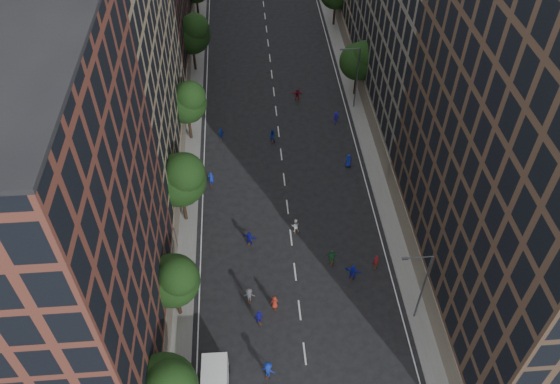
{
  "coord_description": "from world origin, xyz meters",
  "views": [
    {
      "loc": [
        -4.01,
        -14.87,
        44.27
      ],
      "look_at": [
        -0.8,
        27.42,
        2.0
      ],
      "focal_mm": 35.0,
      "sensor_mm": 36.0,
      "label": 1
    }
  ],
  "objects": [
    {
      "name": "ground",
      "position": [
        0.0,
        40.0,
        0.0
      ],
      "size": [
        240.0,
        240.0,
        0.0
      ],
      "primitive_type": "plane",
      "color": "black",
      "rests_on": "ground"
    },
    {
      "name": "sidewalk_left",
      "position": [
        -12.0,
        47.5,
        0.07
      ],
      "size": [
        4.0,
        105.0,
        0.15
      ],
      "primitive_type": "cube",
      "color": "slate",
      "rests_on": "ground"
    },
    {
      "name": "sidewalk_right",
      "position": [
        12.0,
        47.5,
        0.07
      ],
      "size": [
        4.0,
        105.0,
        0.15
      ],
      "primitive_type": "cube",
      "color": "slate",
      "rests_on": "ground"
    },
    {
      "name": "bldg_left_a",
      "position": [
        -19.0,
        11.0,
        15.0
      ],
      "size": [
        14.0,
        22.0,
        30.0
      ],
      "primitive_type": "cube",
      "color": "brown",
      "rests_on": "ground"
    },
    {
      "name": "bldg_left_b",
      "position": [
        -19.0,
        35.0,
        17.0
      ],
      "size": [
        14.0,
        26.0,
        34.0
      ],
      "primitive_type": "cube",
      "color": "#877658",
      "rests_on": "ground"
    },
    {
      "name": "bldg_right_a",
      "position": [
        19.0,
        15.0,
        18.0
      ],
      "size": [
        14.0,
        30.0,
        36.0
      ],
      "primitive_type": "cube",
      "color": "#483427",
      "rests_on": "ground"
    },
    {
      "name": "tree_left_1",
      "position": [
        -11.02,
        13.86,
        5.55
      ],
      "size": [
        4.8,
        4.8,
        8.21
      ],
      "color": "black",
      "rests_on": "ground"
    },
    {
      "name": "tree_left_2",
      "position": [
        -10.99,
        25.83,
        6.36
      ],
      "size": [
        5.6,
        5.6,
        9.45
      ],
      "color": "black",
      "rests_on": "ground"
    },
    {
      "name": "tree_left_3",
      "position": [
        -11.02,
        39.85,
        5.82
      ],
      "size": [
        5.0,
        5.0,
        8.58
      ],
      "color": "black",
      "rests_on": "ground"
    },
    {
      "name": "tree_left_4",
      "position": [
        -11.0,
        55.84,
        6.1
      ],
      "size": [
        5.4,
        5.4,
        9.08
      ],
      "color": "black",
      "rests_on": "ground"
    },
    {
      "name": "tree_right_a",
      "position": [
        11.38,
        47.85,
        5.63
      ],
      "size": [
        5.0,
        5.0,
        8.39
      ],
      "color": "black",
      "rests_on": "ground"
    },
    {
      "name": "streetlamp_near",
      "position": [
        10.37,
        12.0,
        5.17
      ],
      "size": [
        2.64,
        0.22,
        9.06
      ],
      "color": "#595B60",
      "rests_on": "ground"
    },
    {
      "name": "streetlamp_far",
      "position": [
        10.37,
        45.0,
        5.17
      ],
      "size": [
        2.64,
        0.22,
        9.06
      ],
      "color": "#595B60",
      "rests_on": "ground"
    },
    {
      "name": "skater_3",
      "position": [
        -3.35,
        7.22,
        0.94
      ],
      "size": [
        1.39,
        1.13,
        1.87
      ],
      "primitive_type": "imported",
      "rotation": [
        0.0,
        0.0,
        2.72
      ],
      "color": "navy",
      "rests_on": "ground"
    },
    {
      "name": "skater_4",
      "position": [
        -3.87,
        12.5,
        0.85
      ],
      "size": [
        1.08,
        0.74,
        1.7
      ],
      "primitive_type": "imported",
      "rotation": [
        0.0,
        0.0,
        3.51
      ],
      "color": "#1916B3",
      "rests_on": "ground"
    },
    {
      "name": "skater_5",
      "position": [
        5.57,
        16.87,
        0.86
      ],
      "size": [
        1.67,
        1.09,
        1.72
      ],
      "primitive_type": "imported",
      "rotation": [
        0.0,
        0.0,
        2.74
      ],
      "color": "#1721BD",
      "rests_on": "ground"
    },
    {
      "name": "skater_6",
      "position": [
        -2.33,
        14.01,
        0.78
      ],
      "size": [
        0.85,
        0.65,
        1.55
      ],
      "primitive_type": "imported",
      "rotation": [
        0.0,
        0.0,
        3.37
      ],
      "color": "maroon",
      "rests_on": "ground"
    },
    {
      "name": "skater_7",
      "position": [
        8.15,
        18.1,
        0.79
      ],
      "size": [
        0.67,
        0.54,
        1.59
      ],
      "primitive_type": "imported",
      "rotation": [
        0.0,
        0.0,
        2.83
      ],
      "color": "maroon",
      "rests_on": "ground"
    },
    {
      "name": "skater_8",
      "position": [
        0.53,
        23.31,
        0.89
      ],
      "size": [
        0.92,
        0.74,
        1.77
      ],
      "primitive_type": "imported",
      "rotation": [
        0.0,
        0.0,
        3.06
      ],
      "color": "silver",
      "rests_on": "ground"
    },
    {
      "name": "skater_9",
      "position": [
        -4.68,
        14.96,
        0.85
      ],
      "size": [
        1.15,
        0.72,
        1.7
      ],
      "primitive_type": "imported",
      "rotation": [
        0.0,
        0.0,
        3.05
      ],
      "color": "#46454B",
      "rests_on": "ground"
    },
    {
      "name": "skater_10",
      "position": [
        3.78,
        18.81,
        0.93
      ],
      "size": [
        1.16,
        0.69,
        1.86
      ],
      "primitive_type": "imported",
      "rotation": [
        0.0,
        0.0,
        2.92
      ],
      "color": "#216F3A",
      "rests_on": "ground"
    },
    {
      "name": "skater_11",
      "position": [
        -4.41,
        22.04,
        0.81
      ],
      "size": [
        1.56,
        1.02,
        1.61
      ],
      "primitive_type": "imported",
      "rotation": [
        0.0,
        0.0,
        2.74
      ],
      "color": "#121294",
      "rests_on": "ground"
    },
    {
      "name": "skater_12",
      "position": [
        7.85,
        33.18,
        0.88
      ],
      "size": [
        0.87,
        0.58,
        1.76
      ],
      "primitive_type": "imported",
      "rotation": [
        0.0,
        0.0,
        3.12
      ],
      "color": "#1729BB",
      "rests_on": "ground"
    },
    {
      "name": "skater_13",
      "position": [
        -8.5,
        31.21,
        0.96
      ],
      "size": [
        0.73,
        0.52,
        1.91
      ],
      "primitive_type": "imported",
      "rotation": [
        0.0,
        0.0,
        3.06
      ],
      "color": "#152DAF",
      "rests_on": "ground"
    },
    {
      "name": "skater_14",
      "position": [
        -0.94,
        38.56,
        0.91
      ],
      "size": [
        1.06,
        0.95,
        1.82
      ],
      "primitive_type": "imported",
      "rotation": [
        0.0,
        0.0,
        2.79
      ],
      "color": "#123097",
      "rests_on": "ground"
    },
    {
      "name": "skater_15",
      "position": [
        7.6,
        41.68,
        0.85
      ],
      "size": [
        1.26,
        0.99,
        1.71
      ],
      "primitive_type": "imported",
      "rotation": [
        0.0,
        0.0,
        3.51
      ],
      "color": "#1B15AF",
      "rests_on": "ground"
    },
    {
      "name": "skater_16",
      "position": [
        -7.36,
        39.53,
        0.8
      ],
      "size": [
        1.0,
        0.58,
        1.61
      ],
      "primitive_type": "imported",
      "rotation": [
        0.0,
        0.0,
        2.93
      ],
      "color": "#1537B2",
      "rests_on": "ground"
    },
    {
      "name": "skater_17",
      "position": [
        3.11,
        47.36,
        0.82
      ],
      "size": [
        1.53,
        0.53,
        1.63
      ],
      "primitive_type": "imported",
      "rotation": [
        0.0,
        0.0,
        3.11
      ],
      "color": "maroon",
      "rests_on": "ground"
    }
  ]
}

